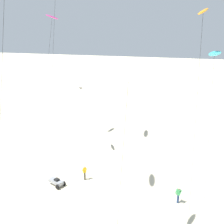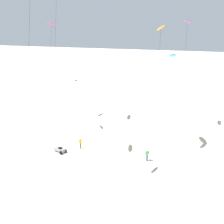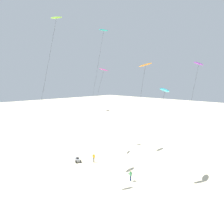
% 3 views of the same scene
% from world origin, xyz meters
% --- Properties ---
extents(ground_plane, '(260.00, 260.00, 0.00)m').
position_xyz_m(ground_plane, '(0.00, 0.00, 0.00)').
color(ground_plane, beige).
extents(kite_orange, '(1.23, 5.59, 17.81)m').
position_xyz_m(kite_orange, '(7.15, 2.80, 17.03)').
color(kite_orange, orange).
rests_on(kite_orange, ground).
extents(kite_black, '(1.19, 3.95, 9.06)m').
position_xyz_m(kite_black, '(-6.65, 8.60, 8.60)').
color(kite_black, black).
rests_on(kite_black, ground).
extents(kite_purple, '(1.08, 8.60, 18.23)m').
position_xyz_m(kite_purple, '(10.01, 13.71, 17.67)').
color(kite_purple, purple).
rests_on(kite_purple, ground).
extents(kite_white, '(0.94, 6.07, 12.96)m').
position_xyz_m(kite_white, '(2.73, -5.27, 12.38)').
color(kite_white, white).
rests_on(kite_white, ground).
extents(kite_lime, '(1.41, 7.90, 25.70)m').
position_xyz_m(kite_lime, '(-6.48, -3.30, 24.88)').
color(kite_lime, '#8CD833').
rests_on(kite_lime, ground).
extents(kite_magenta, '(1.23, 7.83, 17.77)m').
position_xyz_m(kite_magenta, '(-12.19, 12.46, 17.06)').
color(kite_magenta, '#D8339E').
rests_on(kite_magenta, ground).
extents(kite_cyan, '(1.49, 5.48, 14.16)m').
position_xyz_m(kite_cyan, '(8.57, 5.92, 13.60)').
color(kite_cyan, '#33BFE0').
rests_on(kite_cyan, ground).
extents(kite_teal, '(1.19, 7.92, 25.78)m').
position_xyz_m(kite_teal, '(-9.68, 10.19, 25.20)').
color(kite_teal, teal).
rests_on(kite_teal, ground).
extents(kite_flyer_nearest, '(0.73, 0.73, 1.67)m').
position_xyz_m(kite_flyer_nearest, '(-3.72, 2.08, 0.89)').
color(kite_flyer_nearest, '#4C4738').
rests_on(kite_flyer_nearest, ground).
extents(kite_flyer_middle, '(0.66, 0.64, 1.67)m').
position_xyz_m(kite_flyer_middle, '(6.38, 0.73, 0.89)').
color(kite_flyer_middle, navy).
rests_on(kite_flyer_middle, ground).
extents(beach_buggy, '(2.12, 1.47, 0.82)m').
position_xyz_m(beach_buggy, '(-6.17, 0.15, 0.43)').
color(beach_buggy, gray).
rests_on(beach_buggy, ground).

